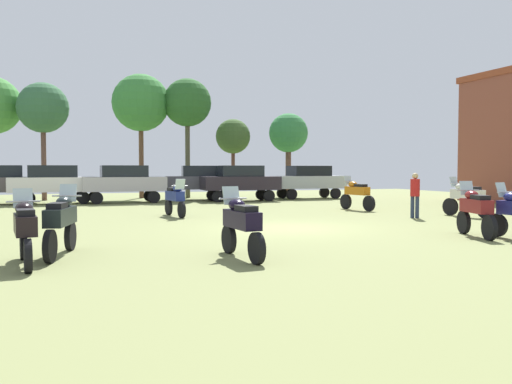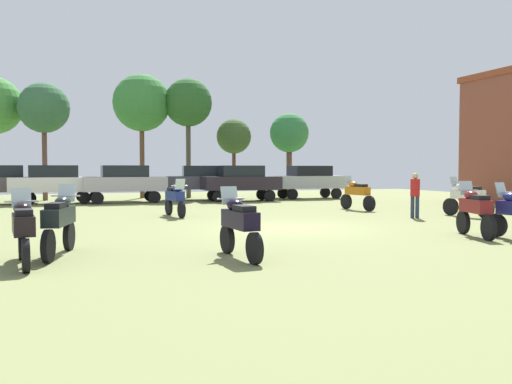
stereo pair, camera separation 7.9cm
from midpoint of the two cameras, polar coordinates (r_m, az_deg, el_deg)
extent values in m
cube|color=olive|center=(16.43, 3.43, -3.92)|extent=(44.00, 52.00, 0.02)
cylinder|color=black|center=(15.64, 24.21, -3.26)|extent=(0.24, 0.64, 0.63)
ellipsoid|color=navy|center=(15.32, 25.64, -0.49)|extent=(0.40, 0.53, 0.24)
cube|color=silver|center=(15.49, 24.70, 0.22)|extent=(0.38, 0.22, 0.39)
cylinder|color=#B7B7BC|center=(15.44, 24.98, -0.01)|extent=(0.62, 0.15, 0.04)
cylinder|color=black|center=(16.07, 21.22, -3.02)|extent=(0.30, 0.66, 0.65)
cylinder|color=black|center=(14.77, 23.59, -3.54)|extent=(0.30, 0.66, 0.65)
cube|color=maroon|center=(15.37, 22.39, -1.39)|extent=(0.69, 1.29, 0.36)
ellipsoid|color=maroon|center=(15.61, 21.96, -0.30)|extent=(0.44, 0.55, 0.24)
cube|color=black|center=(15.16, 22.76, -0.54)|extent=(0.45, 0.62, 0.12)
cube|color=silver|center=(15.88, 21.49, 0.41)|extent=(0.39, 0.25, 0.39)
cylinder|color=#B7B7BC|center=(15.80, 21.63, 0.18)|extent=(0.60, 0.21, 0.04)
cylinder|color=black|center=(19.88, -8.09, -1.90)|extent=(0.20, 0.62, 0.61)
cylinder|color=black|center=(21.29, -9.45, -1.62)|extent=(0.20, 0.62, 0.61)
cube|color=navy|center=(20.55, -8.80, -0.40)|extent=(0.53, 1.31, 0.36)
ellipsoid|color=navy|center=(20.27, -8.54, 0.35)|extent=(0.38, 0.52, 0.24)
cube|color=black|center=(20.75, -9.01, 0.29)|extent=(0.37, 0.60, 0.12)
cube|color=silver|center=(19.97, -8.25, 0.84)|extent=(0.38, 0.20, 0.39)
cylinder|color=#B7B7BC|center=(20.06, -8.34, 0.67)|extent=(0.62, 0.12, 0.04)
cylinder|color=black|center=(11.57, -3.13, -5.05)|extent=(0.16, 0.63, 0.62)
cylinder|color=black|center=(10.21, -0.16, -6.06)|extent=(0.16, 0.63, 0.62)
cube|color=black|center=(10.83, -1.74, -2.96)|extent=(0.45, 1.28, 0.36)
ellipsoid|color=black|center=(11.06, -2.30, -1.38)|extent=(0.35, 0.50, 0.24)
cube|color=black|center=(10.60, -1.29, -1.77)|extent=(0.34, 0.58, 0.12)
cube|color=silver|center=(11.35, -2.88, -0.38)|extent=(0.37, 0.18, 0.39)
cylinder|color=#B7B7BC|center=(11.26, -2.71, -0.70)|extent=(0.62, 0.08, 0.04)
cylinder|color=black|center=(22.18, 20.00, -1.49)|extent=(0.23, 0.69, 0.68)
cylinder|color=black|center=(21.20, 23.25, -1.72)|extent=(0.23, 0.69, 0.68)
cube|color=silver|center=(21.65, 21.61, -0.23)|extent=(0.58, 1.38, 0.36)
ellipsoid|color=silver|center=(21.83, 21.01, 0.54)|extent=(0.40, 0.53, 0.24)
cube|color=black|center=(21.50, 22.11, 0.38)|extent=(0.39, 0.60, 0.12)
cube|color=silver|center=(22.04, 20.34, 1.03)|extent=(0.38, 0.21, 0.39)
cylinder|color=#B7B7BC|center=(21.98, 20.54, 0.87)|extent=(0.62, 0.14, 0.04)
cylinder|color=black|center=(11.72, -23.83, -5.19)|extent=(0.19, 0.62, 0.61)
cylinder|color=black|center=(10.22, -23.45, -6.29)|extent=(0.19, 0.62, 0.61)
cube|color=black|center=(10.91, -23.70, -3.19)|extent=(0.50, 1.32, 0.36)
ellipsoid|color=black|center=(11.18, -23.80, -1.62)|extent=(0.37, 0.51, 0.24)
cube|color=black|center=(10.67, -23.67, -2.02)|extent=(0.36, 0.59, 0.12)
cube|color=silver|center=(11.49, -23.88, -0.61)|extent=(0.37, 0.19, 0.39)
cylinder|color=#B7B7BC|center=(11.40, -23.86, -0.94)|extent=(0.62, 0.11, 0.04)
cylinder|color=black|center=(24.42, 9.51, -1.02)|extent=(0.23, 0.69, 0.68)
cylinder|color=black|center=(23.25, 11.91, -1.21)|extent=(0.23, 0.69, 0.68)
cube|color=#BF6B15|center=(23.80, 10.69, 0.13)|extent=(0.58, 1.35, 0.36)
ellipsoid|color=#BF6B15|center=(24.02, 10.24, 0.83)|extent=(0.40, 0.53, 0.24)
cube|color=black|center=(23.62, 11.06, 0.70)|extent=(0.39, 0.60, 0.12)
cube|color=silver|center=(24.26, 9.75, 1.27)|extent=(0.38, 0.21, 0.39)
cylinder|color=#B7B7BC|center=(24.19, 9.89, 1.13)|extent=(0.62, 0.14, 0.04)
cylinder|color=black|center=(12.64, -19.44, -4.45)|extent=(0.28, 0.67, 0.66)
cylinder|color=black|center=(11.08, -21.40, -5.44)|extent=(0.28, 0.67, 0.66)
cube|color=black|center=(11.81, -20.39, -2.46)|extent=(0.68, 1.42, 0.36)
ellipsoid|color=black|center=(12.08, -20.04, -1.02)|extent=(0.43, 0.54, 0.24)
cube|color=black|center=(11.55, -20.71, -1.38)|extent=(0.43, 0.62, 0.12)
cube|color=silver|center=(12.41, -19.67, -0.09)|extent=(0.39, 0.23, 0.39)
cylinder|color=#B7B7BC|center=(12.31, -19.78, -0.39)|extent=(0.61, 0.18, 0.04)
cylinder|color=black|center=(28.92, -4.19, -0.48)|extent=(0.65, 0.25, 0.64)
cylinder|color=black|center=(30.33, -4.79, -0.34)|extent=(0.65, 0.25, 0.64)
cylinder|color=black|center=(29.70, 1.32, -0.39)|extent=(0.65, 0.25, 0.64)
cylinder|color=black|center=(31.07, 0.49, -0.26)|extent=(0.65, 0.25, 0.64)
cube|color=black|center=(29.94, -1.77, 0.96)|extent=(4.39, 2.02, 0.75)
cube|color=black|center=(29.93, -1.77, 2.26)|extent=(2.44, 1.70, 0.61)
cylinder|color=black|center=(28.77, -23.88, -0.70)|extent=(0.65, 0.24, 0.64)
cylinder|color=black|center=(30.21, -23.79, -0.56)|extent=(0.65, 0.24, 0.64)
cylinder|color=black|center=(28.83, -18.06, -0.61)|extent=(0.65, 0.24, 0.64)
cylinder|color=black|center=(30.26, -18.25, -0.47)|extent=(0.65, 0.24, 0.64)
cube|color=white|center=(29.45, -21.02, 0.77)|extent=(4.36, 1.96, 0.75)
cube|color=black|center=(29.44, -21.04, 2.09)|extent=(2.42, 1.67, 0.61)
cylinder|color=black|center=(31.37, 3.77, -0.24)|extent=(0.64, 0.23, 0.64)
cylinder|color=black|center=(32.68, 2.73, -0.13)|extent=(0.64, 0.23, 0.64)
cylinder|color=black|center=(32.68, 8.45, -0.15)|extent=(0.64, 0.23, 0.64)
cylinder|color=black|center=(33.95, 7.27, -0.05)|extent=(0.64, 0.23, 0.64)
cube|color=#A8B2BA|center=(32.62, 5.59, 1.08)|extent=(4.32, 1.85, 0.75)
cube|color=black|center=(32.61, 5.60, 2.27)|extent=(2.38, 1.61, 0.61)
cylinder|color=black|center=(29.60, -23.23, -0.61)|extent=(0.66, 0.27, 0.64)
cylinder|color=black|center=(31.03, -23.30, -0.47)|extent=(0.66, 0.27, 0.64)
cylinder|color=black|center=(30.58, -8.39, -0.33)|extent=(0.66, 0.31, 0.64)
cylinder|color=black|center=(32.02, -8.54, -0.21)|extent=(0.66, 0.31, 0.64)
cylinder|color=black|center=(30.89, -2.97, -0.28)|extent=(0.66, 0.31, 0.64)
cylinder|color=black|center=(32.31, -3.36, -0.16)|extent=(0.66, 0.31, 0.64)
cube|color=#484652|center=(31.39, -5.81, 1.02)|extent=(4.51, 2.40, 0.75)
cube|color=black|center=(31.38, -5.82, 2.26)|extent=(2.57, 1.91, 0.61)
cylinder|color=black|center=(28.40, -16.78, -0.63)|extent=(0.64, 0.23, 0.64)
cylinder|color=black|center=(29.83, -16.97, -0.49)|extent=(0.64, 0.23, 0.64)
cylinder|color=black|center=(28.74, -10.95, -0.54)|extent=(0.64, 0.23, 0.64)
cylinder|color=black|center=(30.16, -11.41, -0.40)|extent=(0.64, 0.23, 0.64)
cube|color=#AFA9B5|center=(29.22, -14.03, 0.85)|extent=(4.32, 1.85, 0.75)
cube|color=black|center=(29.21, -14.05, 2.18)|extent=(2.39, 1.61, 0.61)
cylinder|color=#28334B|center=(20.50, 16.78, -1.58)|extent=(0.14, 0.14, 0.81)
cylinder|color=#28334B|center=(20.52, 16.31, -1.57)|extent=(0.14, 0.14, 0.81)
cylinder|color=#B31C1B|center=(20.47, 16.57, 0.45)|extent=(0.48, 0.48, 0.64)
sphere|color=tan|center=(20.46, 16.58, 1.66)|extent=(0.22, 0.22, 0.22)
cylinder|color=brown|center=(33.76, -12.26, 3.69)|extent=(0.29, 0.29, 5.10)
sphere|color=#377D36|center=(34.00, -12.31, 9.32)|extent=(3.52, 3.52, 3.52)
cylinder|color=#4C4A34|center=(33.58, -7.41, 3.87)|extent=(0.29, 0.29, 5.27)
sphere|color=#295B26|center=(33.82, -7.44, 9.48)|extent=(2.98, 2.98, 2.98)
cylinder|color=brown|center=(32.80, -21.85, 3.21)|extent=(0.28, 0.28, 4.65)
sphere|color=#33633D|center=(32.98, -21.93, 8.38)|extent=(2.86, 2.86, 2.86)
cylinder|color=brown|center=(34.87, -2.53, 2.33)|extent=(0.24, 0.24, 3.43)
sphere|color=#395828|center=(34.93, -2.54, 5.98)|extent=(2.26, 2.26, 2.26)
cylinder|color=brown|center=(35.55, 3.42, 2.49)|extent=(0.37, 0.37, 3.62)
sphere|color=#317A3D|center=(35.63, 3.43, 6.34)|extent=(2.60, 2.60, 2.60)
camera|label=1|loc=(0.04, -90.11, 0.00)|focal=37.33mm
camera|label=2|loc=(0.04, 89.89, 0.00)|focal=37.33mm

